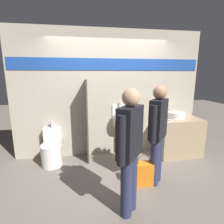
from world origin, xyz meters
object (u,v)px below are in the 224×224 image
object	(u,v)px
sink_basin	(176,115)
toilet	(52,150)
person_in_vest	(130,148)
cell_phone	(170,120)
person_with_lanyard	(158,131)
shopping_bag	(143,174)
urinal_near_counter	(120,120)

from	to	relation	value
sink_basin	toilet	size ratio (longest dim) A/B	0.43
sink_basin	person_in_vest	bearing A→B (deg)	-133.56
cell_phone	toilet	distance (m)	2.51
cell_phone	toilet	bearing A→B (deg)	177.51
cell_phone	person_with_lanyard	world-z (taller)	person_with_lanyard
sink_basin	person_with_lanyard	size ratio (longest dim) A/B	0.23
sink_basin	shopping_bag	size ratio (longest dim) A/B	0.69
urinal_near_counter	shopping_bag	size ratio (longest dim) A/B	2.25
cell_phone	urinal_near_counter	distance (m)	1.05
person_in_vest	urinal_near_counter	bearing A→B (deg)	30.68
sink_basin	person_with_lanyard	bearing A→B (deg)	-131.13
sink_basin	shopping_bag	bearing A→B (deg)	-136.69
person_with_lanyard	urinal_near_counter	bearing A→B (deg)	59.40
cell_phone	person_in_vest	world-z (taller)	person_in_vest
cell_phone	person_with_lanyard	distance (m)	1.03
sink_basin	toilet	distance (m)	2.74
person_with_lanyard	shopping_bag	size ratio (longest dim) A/B	3.07
urinal_near_counter	sink_basin	bearing A→B (deg)	-5.58
toilet	shopping_bag	bearing A→B (deg)	-31.23
sink_basin	person_with_lanyard	distance (m)	1.32
urinal_near_counter	person_in_vest	size ratio (longest dim) A/B	0.73
sink_basin	cell_phone	distance (m)	0.30
toilet	shopping_bag	world-z (taller)	toilet
sink_basin	cell_phone	world-z (taller)	sink_basin
shopping_bag	person_in_vest	bearing A→B (deg)	-126.20
cell_phone	person_with_lanyard	bearing A→B (deg)	-128.32
cell_phone	person_in_vest	xyz separation A→B (m)	(-1.25, -1.37, 0.06)
shopping_bag	urinal_near_counter	bearing A→B (deg)	96.76
urinal_near_counter	shopping_bag	distance (m)	1.31
person_in_vest	shopping_bag	size ratio (longest dim) A/B	3.08
cell_phone	urinal_near_counter	xyz separation A→B (m)	(-1.00, 0.31, -0.03)
sink_basin	person_with_lanyard	xyz separation A→B (m)	(-0.87, -0.99, -0.01)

